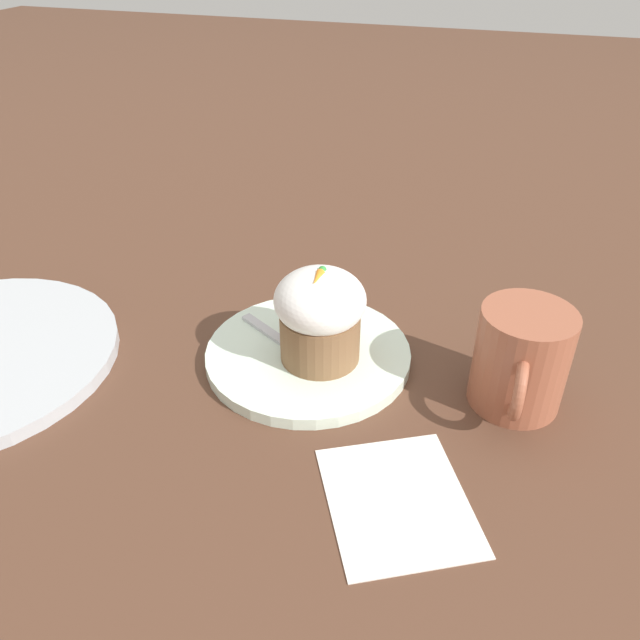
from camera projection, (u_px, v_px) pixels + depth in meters
The scene contains 6 objects.
ground_plane at pixel (308, 359), 0.63m from camera, with size 4.00×4.00×0.00m, color #513323.
dessert_plate at pixel (308, 354), 0.62m from camera, with size 0.20×0.20×0.01m.
carrot_cake at pixel (320, 315), 0.58m from camera, with size 0.09×0.09×0.10m.
spoon at pixel (296, 350), 0.61m from camera, with size 0.08×0.11×0.01m.
coffee_cup at pixel (521, 358), 0.55m from camera, with size 0.11×0.08×0.10m.
paper_napkin at pixel (398, 500), 0.48m from camera, with size 0.16×0.15×0.00m.
Camera 1 is at (0.47, 0.16, 0.38)m, focal length 35.00 mm.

